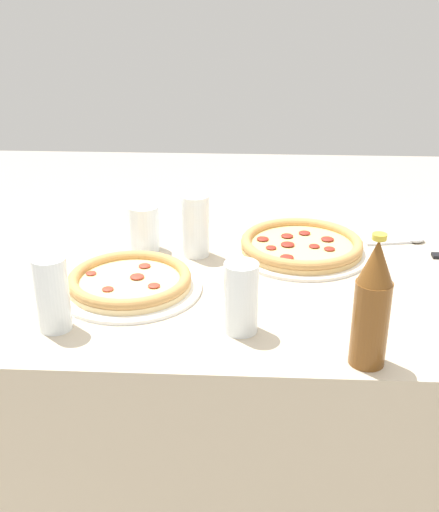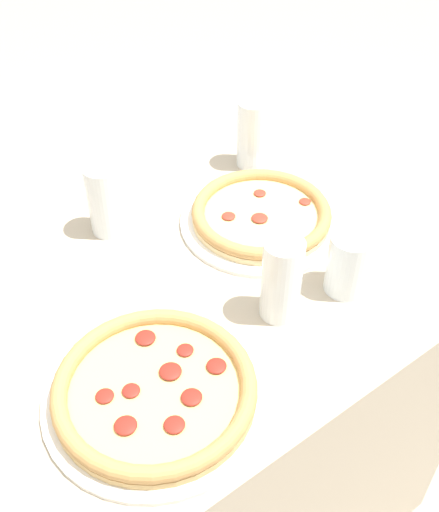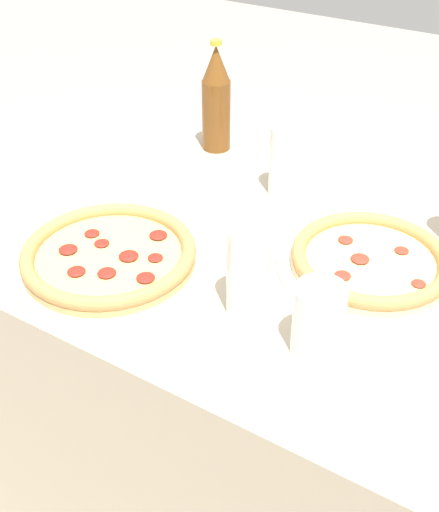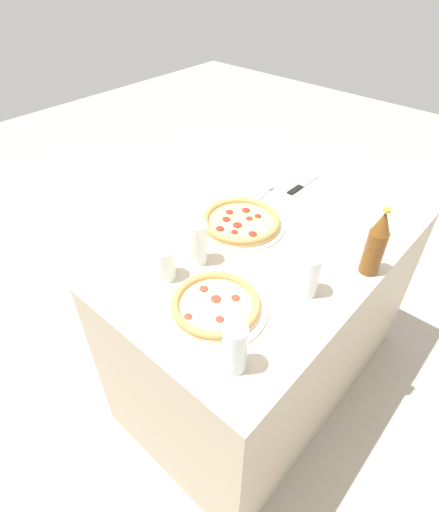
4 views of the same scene
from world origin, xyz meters
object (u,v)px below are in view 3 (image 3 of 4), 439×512
(pizza_margherita, at_px, (109,256))
(glass_orange_juice, at_px, (318,322))
(beer_bottle, at_px, (216,100))
(pizza_pepperoni, at_px, (370,262))
(glass_iced_tea, at_px, (248,275))
(glass_cola, at_px, (286,163))

(pizza_margherita, xyz_separation_m, glass_orange_juice, (-0.38, 0.00, 0.03))
(beer_bottle, bearing_deg, glass_orange_juice, 134.31)
(pizza_pepperoni, bearing_deg, glass_orange_juice, 90.73)
(pizza_pepperoni, relative_size, glass_iced_tea, 2.06)
(glass_cola, relative_size, glass_orange_juice, 1.24)
(glass_cola, bearing_deg, pizza_margherita, 69.78)
(pizza_margherita, distance_m, glass_iced_tea, 0.26)
(pizza_pepperoni, xyz_separation_m, pizza_margherita, (0.38, 0.22, 0.00))
(pizza_pepperoni, relative_size, glass_cola, 2.21)
(pizza_margherita, distance_m, beer_bottle, 0.49)
(glass_iced_tea, bearing_deg, glass_cola, -71.87)
(beer_bottle, bearing_deg, pizza_pepperoni, 150.99)
(pizza_margherita, height_order, beer_bottle, beer_bottle)
(glass_cola, bearing_deg, beer_bottle, -23.92)
(glass_iced_tea, distance_m, beer_bottle, 0.56)
(glass_cola, relative_size, beer_bottle, 0.58)
(glass_cola, height_order, beer_bottle, beer_bottle)
(pizza_pepperoni, distance_m, glass_orange_juice, 0.22)
(pizza_pepperoni, height_order, glass_iced_tea, glass_iced_tea)
(pizza_pepperoni, xyz_separation_m, glass_orange_juice, (-0.00, 0.22, 0.03))
(beer_bottle, bearing_deg, glass_cola, 156.08)
(glass_cola, distance_m, beer_bottle, 0.25)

